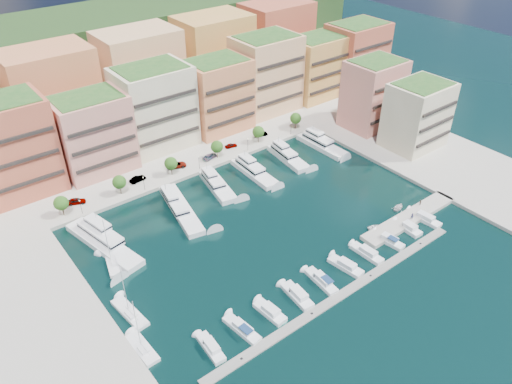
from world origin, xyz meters
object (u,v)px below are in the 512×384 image
cruiser_5 (346,266)px  cruiser_8 (408,228)px  car_3 (210,156)px  car_4 (231,145)px  cruiser_9 (424,219)px  person_0 (412,216)px  cruiser_2 (270,312)px  tree_1 (119,182)px  lamppost_2 (199,161)px  tender_0 (375,227)px  cruiser_6 (367,253)px  sailboat_0 (142,349)px  yacht_4 (253,171)px  tree_3 (217,147)px  lamppost_4 (291,126)px  cruiser_3 (297,295)px  tree_4 (258,132)px  cruiser_0 (211,348)px  tree_2 (171,163)px  lamppost_1 (144,181)px  yacht_0 (102,241)px  sailboat_1 (130,313)px  tender_2 (399,207)px  cruiser_4 (321,281)px  car_1 (138,179)px  cruiser_7 (388,240)px  lamppost_3 (248,143)px  tree_5 (296,118)px  car_2 (177,165)px  sailboat_2 (113,263)px  lamppost_0 (80,205)px  yacht_3 (216,184)px  car_5 (261,134)px  cruiser_1 (242,329)px  yacht_5 (287,155)px  person_1 (420,202)px  tree_0 (61,203)px

cruiser_5 → cruiser_8: same height
car_3 → car_4: size_ratio=1.29×
cruiser_9 → person_0: (-3.16, 1.67, 1.33)m
cruiser_2 → car_4: (33.65, 60.69, 1.13)m
tree_1 → lamppost_2: 24.13m
tree_1 → tender_0: (44.06, -52.50, -4.36)m
cruiser_6 → sailboat_0: bearing=171.6°
yacht_4 → sailboat_0: (-55.25, -37.06, -0.78)m
tree_3 → yacht_4: (3.72, -13.03, -3.65)m
lamppost_4 → cruiser_3: size_ratio=0.48×
yacht_4 → person_0: yacht_4 is taller
tree_4 → cruiser_0: 81.63m
tree_2 → lamppost_1: bearing=-167.0°
yacht_0 → sailboat_1: (-4.74, -24.48, -0.90)m
yacht_4 → tree_3: bearing=105.9°
cruiser_2 → tender_2: 50.88m
cruiser_4 → car_1: car_1 is taller
cruiser_7 → person_0: bearing=8.6°
tree_4 → lamppost_2: (-24.00, -2.30, -0.92)m
lamppost_1 → yacht_4: 31.72m
cruiser_2 → lamppost_3: bearing=56.7°
yacht_0 → tender_0: size_ratio=6.89×
tree_5 → sailboat_0: bearing=-149.0°
lamppost_3 → cruiser_2: bearing=-123.3°
car_2 → car_3: bearing=-77.7°
car_4 → sailboat_2: bearing=128.0°
cruiser_5 → tree_1: bearing=115.5°
lamppost_0 → cruiser_5: bearing=-54.6°
lamppost_4 → yacht_3: size_ratio=0.24×
tender_2 → car_1: 72.75m
car_4 → cruiser_4: bearing=173.6°
tree_2 → car_5: 35.52m
tree_4 → car_2: bearing=174.7°
cruiser_1 → cruiser_7: 44.35m
lamppost_4 → lamppost_3: bearing=180.0°
tree_2 → sailboat_1: 52.68m
tree_5 → lamppost_2: size_ratio=1.35×
cruiser_1 → car_4: 73.20m
lamppost_2 → cruiser_5: (3.70, -55.79, -3.28)m
cruiser_1 → cruiser_6: 36.68m
tree_4 → tender_0: 52.83m
cruiser_6 → sailboat_0: 54.95m
yacht_3 → cruiser_3: bearing=-102.7°
tree_5 → cruiser_0: 93.54m
yacht_5 → car_3: (-19.58, 13.40, 0.54)m
tender_0 → car_1: car_1 is taller
person_1 → tree_5: bearing=-130.3°
tree_0 → lamppost_2: tree_0 is taller
car_4 → sailboat_0: bearing=143.0°
cruiser_3 → tender_0: size_ratio=2.37×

